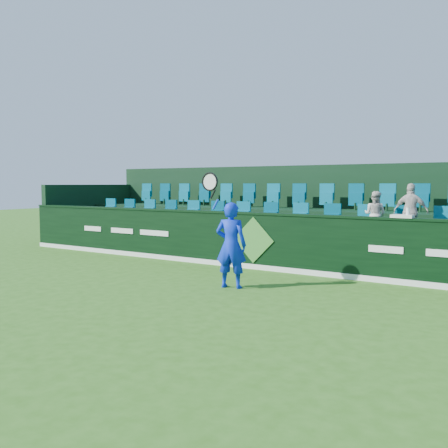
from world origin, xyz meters
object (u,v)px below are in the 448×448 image
Objects in this scene: spectator_middle at (411,211)px; towel at (402,216)px; drinks_bottle at (408,213)px; tennis_player at (231,244)px; spectator_left at (375,214)px.

towel is at bearing 90.70° from spectator_middle.
spectator_middle is at bearing 99.59° from drinks_bottle.
towel is (2.70, 2.19, 0.52)m from tennis_player.
drinks_bottle is (0.19, -1.12, 0.03)m from spectator_middle.
spectator_middle is at bearing 51.66° from tennis_player.
towel is 0.13m from drinks_bottle.
spectator_middle reaches higher than spectator_left.
towel is 2.02× the size of drinks_bottle.
spectator_left is 1.42m from towel.
tennis_player is 3.61m from drinks_bottle.
towel is (0.88, -1.12, 0.05)m from spectator_left.
spectator_middle is at bearing -171.60° from spectator_left.
tennis_player is at bearing -141.01° from towel.
tennis_player is 3.52m from towel.
spectator_middle is 1.14m from drinks_bottle.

